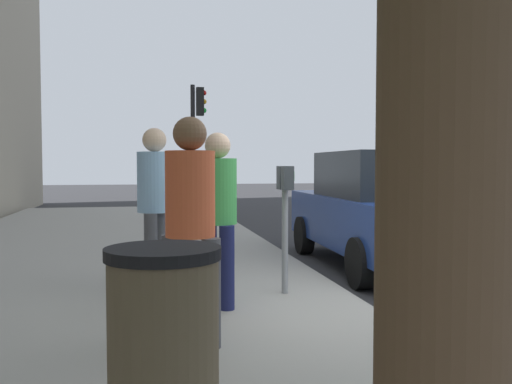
{
  "coord_description": "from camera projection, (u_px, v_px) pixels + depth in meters",
  "views": [
    {
      "loc": [
        -5.34,
        2.25,
        1.57
      ],
      "look_at": [
        0.92,
        0.99,
        1.26
      ],
      "focal_mm": 39.08,
      "sensor_mm": 36.0,
      "label": 1
    }
  ],
  "objects": [
    {
      "name": "trash_bin",
      "position": [
        164.0,
        346.0,
        2.82
      ],
      "size": [
        0.59,
        0.59,
        1.01
      ],
      "color": "brown",
      "rests_on": "sidewalk_slab"
    },
    {
      "name": "traffic_signal",
      "position": [
        197.0,
        128.0,
        15.22
      ],
      "size": [
        0.24,
        0.44,
        3.6
      ],
      "color": "black",
      "rests_on": "sidewalk_slab"
    },
    {
      "name": "parking_meter",
      "position": [
        285.0,
        202.0,
        6.13
      ],
      "size": [
        0.36,
        0.12,
        1.41
      ],
      "color": "gray",
      "rests_on": "sidewalk_slab"
    },
    {
      "name": "pedestrian_at_meter",
      "position": [
        218.0,
        204.0,
        5.59
      ],
      "size": [
        0.51,
        0.38,
        1.75
      ],
      "rotation": [
        0.0,
        0.0,
        -1.23
      ],
      "color": "#191E4C",
      "rests_on": "sidewalk_slab"
    },
    {
      "name": "pedestrian_bystander",
      "position": [
        190.0,
        210.0,
        4.39
      ],
      "size": [
        0.41,
        0.45,
        1.8
      ],
      "rotation": [
        0.0,
        0.0,
        -0.72
      ],
      "color": "#47474C",
      "rests_on": "sidewalk_slab"
    },
    {
      "name": "parked_sedan_near",
      "position": [
        384.0,
        209.0,
        8.5
      ],
      "size": [
        4.46,
        2.08,
        1.77
      ],
      "color": "navy",
      "rests_on": "ground_plane"
    },
    {
      "name": "ground_plane",
      "position": [
        367.0,
        317.0,
        5.75
      ],
      "size": [
        80.0,
        80.0,
        0.0
      ],
      "primitive_type": "plane",
      "color": "#2B2B2D",
      "rests_on": "ground"
    },
    {
      "name": "sidewalk_slab",
      "position": [
        63.0,
        327.0,
        5.15
      ],
      "size": [
        28.0,
        6.0,
        0.15
      ],
      "primitive_type": "cube",
      "color": "gray",
      "rests_on": "ground_plane"
    },
    {
      "name": "parking_officer",
      "position": [
        155.0,
        193.0,
        6.42
      ],
      "size": [
        0.54,
        0.4,
        1.85
      ],
      "rotation": [
        0.0,
        0.0,
        -1.84
      ],
      "color": "#47474C",
      "rests_on": "sidewalk_slab"
    }
  ]
}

